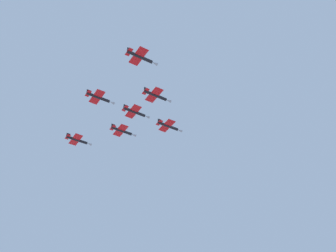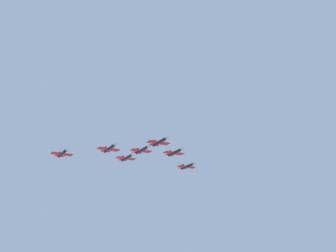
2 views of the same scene
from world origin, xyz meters
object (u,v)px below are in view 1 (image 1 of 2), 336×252
object	(u,v)px
jet_lead	(169,126)
jet_port_outer	(135,112)
jet_starboard_outer	(77,140)
jet_port_trail	(99,98)
jet_starboard_inner	(156,96)
jet_port_inner	(122,131)
jet_center_rear	(141,57)

from	to	relation	value
jet_lead	jet_port_outer	size ratio (longest dim) A/B	1.00
jet_lead	jet_starboard_outer	distance (m)	41.02
jet_lead	jet_port_trail	bearing A→B (deg)	-90.00
jet_starboard_inner	jet_port_outer	size ratio (longest dim) A/B	1.00
jet_lead	jet_port_inner	size ratio (longest dim) A/B	1.00
jet_center_rear	jet_port_trail	xyz separation A→B (m)	(-13.44, -25.86, 2.35)
jet_lead	jet_port_trail	world-z (taller)	jet_port_trail
jet_port_trail	jet_center_rear	bearing A→B (deg)	5.71
jet_port_outer	jet_starboard_outer	xyz separation A→B (m)	(-4.95, -31.42, -0.81)
jet_starboard_inner	jet_center_rear	bearing A→B (deg)	-45.00
jet_port_inner	jet_starboard_outer	bearing A→B (deg)	-135.00
jet_starboard_inner	jet_starboard_outer	xyz separation A→B (m)	(-11.67, -44.35, 0.76)
jet_center_rear	jet_starboard_outer	bearing A→B (deg)	180.00
jet_port_outer	jet_center_rear	xyz separation A→B (m)	(26.79, 17.13, -1.94)
jet_port_inner	jet_starboard_outer	xyz separation A→B (m)	(4.20, -20.07, -1.30)
jet_lead	jet_port_outer	distance (m)	15.97
jet_port_outer	jet_port_trail	size ratio (longest dim) A/B	1.00
jet_lead	jet_starboard_inner	size ratio (longest dim) A/B	1.00
jet_starboard_inner	jet_center_rear	size ratio (longest dim) A/B	1.00
jet_lead	jet_center_rear	world-z (taller)	jet_lead
jet_port_outer	jet_port_inner	bearing A→B (deg)	174.29
jet_center_rear	jet_port_trail	size ratio (longest dim) A/B	1.00
jet_lead	jet_port_trail	xyz separation A→B (m)	(26.70, -17.46, 1.12)
jet_starboard_outer	jet_center_rear	size ratio (longest dim) A/B	1.00
jet_center_rear	jet_port_outer	bearing A→B (deg)	155.77
jet_lead	jet_starboard_inner	world-z (taller)	jet_lead
jet_port_trail	jet_port_outer	bearing A→B (deg)	90.00
jet_port_inner	jet_center_rear	bearing A→B (deg)	-18.43
jet_port_inner	jet_port_trail	xyz separation A→B (m)	(22.50, 2.62, -0.08)
jet_port_inner	jet_port_outer	bearing A→B (deg)	-5.71
jet_starboard_inner	jet_starboard_outer	distance (m)	45.86
jet_starboard_outer	jet_center_rear	bearing A→B (deg)	-0.00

